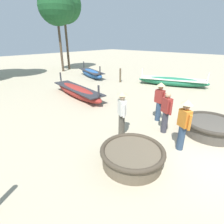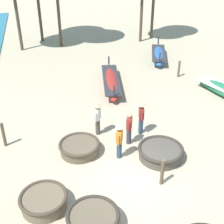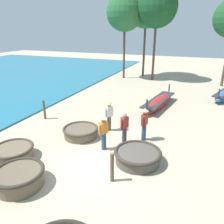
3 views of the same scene
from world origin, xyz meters
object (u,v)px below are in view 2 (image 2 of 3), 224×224
(coracle_upturned, at_px, (160,152))
(long_boat_green_hull, at_px, (111,82))
(fisherman_standing_left, at_px, (129,128))
(mooring_post_mid_beach, at_px, (4,135))
(fisherman_with_hat, at_px, (141,116))
(mooring_post_inland, at_px, (162,172))
(long_boat_blue_hull, at_px, (158,55))
(fisherman_standing_right, at_px, (97,117))
(coracle_tilted, at_px, (93,220))
(coracle_beside_post, at_px, (79,147))
(mooring_post_shoreline, at_px, (179,69))
(coracle_front_left, at_px, (44,201))
(fisherman_hauling, at_px, (119,139))

(coracle_upturned, bearing_deg, long_boat_green_hull, 93.60)
(fisherman_standing_left, xyz_separation_m, mooring_post_mid_beach, (-5.50, 1.11, -0.24))
(long_boat_green_hull, relative_size, fisherman_with_hat, 3.01)
(mooring_post_inland, bearing_deg, long_boat_blue_hull, 69.86)
(fisherman_standing_left, height_order, fisherman_standing_right, fisherman_standing_right)
(coracle_tilted, xyz_separation_m, coracle_beside_post, (0.13, 4.09, -0.06))
(long_boat_blue_hull, bearing_deg, mooring_post_shoreline, -86.70)
(coracle_tilted, relative_size, fisherman_standing_left, 1.13)
(coracle_tilted, bearing_deg, coracle_upturned, 40.33)
(coracle_front_left, distance_m, mooring_post_mid_beach, 4.39)
(coracle_upturned, bearing_deg, mooring_post_inland, -109.37)
(coracle_front_left, bearing_deg, coracle_tilted, -39.59)
(coracle_front_left, xyz_separation_m, mooring_post_mid_beach, (-1.54, 4.10, 0.30))
(fisherman_standing_left, bearing_deg, coracle_upturned, -52.29)
(coracle_tilted, relative_size, fisherman_with_hat, 1.06)
(coracle_beside_post, bearing_deg, coracle_upturned, -19.23)
(long_boat_blue_hull, distance_m, fisherman_standing_left, 10.94)
(fisherman_standing_left, relative_size, mooring_post_mid_beach, 1.31)
(long_boat_green_hull, height_order, mooring_post_mid_beach, mooring_post_mid_beach)
(coracle_beside_post, xyz_separation_m, fisherman_standing_left, (2.29, 0.17, 0.56))
(fisherman_hauling, bearing_deg, long_boat_green_hull, 79.63)
(coracle_tilted, xyz_separation_m, mooring_post_shoreline, (7.70, 10.68, 0.21))
(coracle_front_left, relative_size, mooring_post_shoreline, 1.56)
(coracle_beside_post, height_order, fisherman_hauling, fisherman_hauling)
(coracle_beside_post, bearing_deg, mooring_post_inland, -43.75)
(fisherman_hauling, bearing_deg, coracle_front_left, -147.31)
(long_boat_green_hull, bearing_deg, fisherman_standing_left, -95.46)
(fisherman_standing_right, height_order, mooring_post_mid_beach, fisherman_standing_right)
(coracle_front_left, relative_size, fisherman_hauling, 1.03)
(long_boat_blue_hull, bearing_deg, fisherman_standing_right, -126.25)
(coracle_upturned, height_order, fisherman_standing_left, fisherman_standing_left)
(mooring_post_inland, distance_m, mooring_post_mid_beach, 7.17)
(mooring_post_shoreline, height_order, mooring_post_inland, mooring_post_inland)
(coracle_front_left, height_order, long_boat_green_hull, long_boat_green_hull)
(coracle_upturned, distance_m, mooring_post_shoreline, 8.84)
(mooring_post_mid_beach, bearing_deg, mooring_post_shoreline, 26.28)
(fisherman_with_hat, height_order, mooring_post_mid_beach, fisherman_with_hat)
(long_boat_green_hull, bearing_deg, coracle_beside_post, -115.05)
(mooring_post_inland, bearing_deg, mooring_post_mid_beach, 146.63)
(fisherman_standing_right, relative_size, mooring_post_mid_beach, 1.40)
(long_boat_blue_hull, bearing_deg, coracle_upturned, -110.24)
(coracle_upturned, distance_m, fisherman_with_hat, 2.13)
(fisherman_with_hat, relative_size, mooring_post_shoreline, 1.52)
(coracle_beside_post, relative_size, long_boat_green_hull, 0.36)
(coracle_front_left, bearing_deg, mooring_post_mid_beach, 110.61)
(fisherman_standing_right, bearing_deg, long_boat_blue_hull, 53.75)
(coracle_beside_post, bearing_deg, coracle_tilted, -91.88)
(coracle_beside_post, xyz_separation_m, mooring_post_inland, (2.79, -2.67, 0.29))
(long_boat_blue_hull, height_order, fisherman_standing_right, fisherman_standing_right)
(mooring_post_shoreline, bearing_deg, fisherman_with_hat, -127.97)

